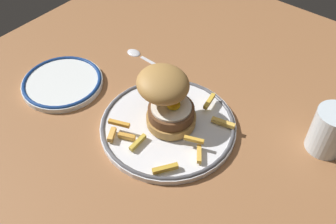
{
  "coord_description": "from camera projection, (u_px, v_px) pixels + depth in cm",
  "views": [
    {
      "loc": [
        -32.88,
        -33.02,
        56.03
      ],
      "look_at": [
        5.44,
        -1.94,
        4.6
      ],
      "focal_mm": 40.4,
      "sensor_mm": 36.0,
      "label": 1
    }
  ],
  "objects": [
    {
      "name": "spoon",
      "position": [
        138.0,
        54.0,
        0.9
      ],
      "size": [
        2.69,
        13.34,
        0.9
      ],
      "color": "silver",
      "rests_on": "ground_plane"
    },
    {
      "name": "water_glass",
      "position": [
        329.0,
        133.0,
        0.69
      ],
      "size": [
        6.86,
        6.86,
        9.08
      ],
      "color": "silver",
      "rests_on": "ground_plane"
    },
    {
      "name": "ground_plane",
      "position": [
        143.0,
        146.0,
        0.74
      ],
      "size": [
        126.67,
        101.27,
        4.0
      ],
      "primitive_type": "cube",
      "color": "#935F39"
    },
    {
      "name": "dinner_plate",
      "position": [
        168.0,
        125.0,
        0.74
      ],
      "size": [
        26.63,
        26.63,
        1.6
      ],
      "color": "silver",
      "rests_on": "ground_plane"
    },
    {
      "name": "side_plate",
      "position": [
        62.0,
        82.0,
        0.83
      ],
      "size": [
        17.59,
        17.59,
        1.6
      ],
      "color": "white",
      "rests_on": "ground_plane"
    },
    {
      "name": "burger",
      "position": [
        167.0,
        98.0,
        0.7
      ],
      "size": [
        10.15,
        12.11,
        11.29
      ],
      "color": "#B0803F",
      "rests_on": "dinner_plate"
    },
    {
      "name": "fries_pile",
      "position": [
        167.0,
        135.0,
        0.7
      ],
      "size": [
        22.2,
        18.96,
        2.26
      ],
      "color": "gold",
      "rests_on": "dinner_plate"
    }
  ]
}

